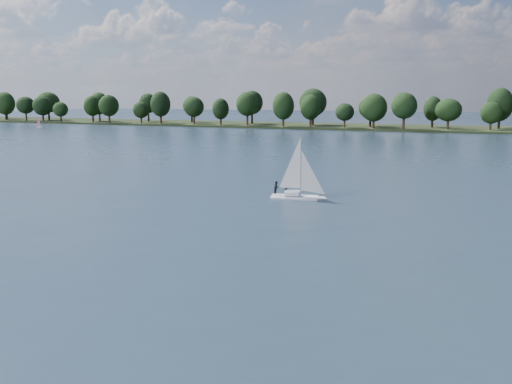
% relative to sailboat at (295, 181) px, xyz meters
% --- Properties ---
extents(ground, '(700.00, 700.00, 0.00)m').
position_rel_sailboat_xyz_m(ground, '(8.08, 48.90, -2.36)').
color(ground, '#233342').
rests_on(ground, ground).
extents(far_shore, '(660.00, 40.00, 1.50)m').
position_rel_sailboat_xyz_m(far_shore, '(8.08, 160.90, -2.36)').
color(far_shore, black).
rests_on(far_shore, ground).
extents(sailboat, '(6.64, 2.86, 8.46)m').
position_rel_sailboat_xyz_m(sailboat, '(0.00, 0.00, 0.00)').
color(sailboat, white).
rests_on(sailboat, ground).
extents(dinghy_pink, '(3.11, 1.57, 4.75)m').
position_rel_sailboat_xyz_m(dinghy_pink, '(-147.70, 114.35, -1.24)').
color(dinghy_pink, silver).
rests_on(dinghy_pink, ground).
extents(pontoon, '(4.21, 2.45, 0.50)m').
position_rel_sailboat_xyz_m(pontoon, '(-186.09, 144.90, -2.36)').
color(pontoon, '#535558').
rests_on(pontoon, ground).
extents(treeline, '(561.99, 73.94, 18.27)m').
position_rel_sailboat_xyz_m(treeline, '(7.24, 156.94, 5.73)').
color(treeline, black).
rests_on(treeline, ground).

